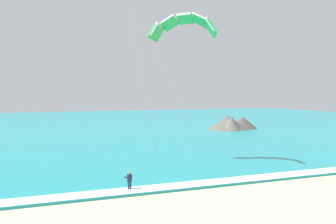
% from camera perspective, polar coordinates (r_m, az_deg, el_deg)
% --- Properties ---
extents(sea, '(200.00, 120.00, 0.20)m').
position_cam_1_polar(sea, '(86.71, -14.57, -2.11)').
color(sea, teal).
rests_on(sea, ground).
extents(surf_foam, '(200.00, 1.84, 0.04)m').
position_cam_1_polar(surf_foam, '(29.36, -2.32, -12.20)').
color(surf_foam, white).
rests_on(surf_foam, sea).
extents(surfboard, '(0.91, 1.46, 0.09)m').
position_cam_1_polar(surfboard, '(29.17, -6.25, -12.72)').
color(surfboard, '#E04C38').
rests_on(surfboard, ground).
extents(kitesurfer, '(0.64, 0.64, 1.69)m').
position_cam_1_polar(kitesurfer, '(28.95, -6.28, -10.97)').
color(kitesurfer, '#191E38').
rests_on(kitesurfer, ground).
extents(kite_primary, '(10.83, 10.71, 15.38)m').
position_cam_1_polar(kite_primary, '(39.35, 2.56, 13.94)').
color(kite_primary, green).
extents(headland_right, '(12.02, 8.91, 3.13)m').
position_cam_1_polar(headland_right, '(75.71, 10.40, -1.76)').
color(headland_right, '#665B51').
rests_on(headland_right, ground).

